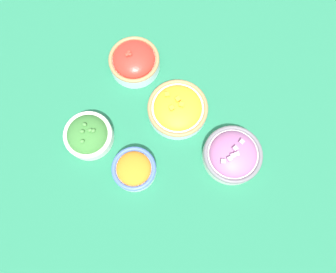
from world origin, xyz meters
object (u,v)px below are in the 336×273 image
at_px(bowl_broccoli, 88,135).
at_px(bowl_red_onion, 233,155).
at_px(bowl_cherry_tomatoes, 134,61).
at_px(bowl_carrots, 134,169).
at_px(bowl_squash, 178,109).

relative_size(bowl_broccoli, bowl_red_onion, 0.83).
xyz_separation_m(bowl_broccoli, bowl_cherry_tomatoes, (-0.00, 0.25, 0.00)).
height_order(bowl_red_onion, bowl_carrots, bowl_red_onion).
relative_size(bowl_red_onion, bowl_squash, 0.94).
bearing_deg(bowl_squash, bowl_cherry_tomatoes, 160.54).
height_order(bowl_broccoli, bowl_cherry_tomatoes, bowl_cherry_tomatoes).
height_order(bowl_cherry_tomatoes, bowl_carrots, bowl_cherry_tomatoes).
bearing_deg(bowl_broccoli, bowl_red_onion, 21.72).
height_order(bowl_red_onion, bowl_squash, bowl_red_onion).
xyz_separation_m(bowl_cherry_tomatoes, bowl_red_onion, (0.37, -0.10, -0.01)).
relative_size(bowl_red_onion, bowl_carrots, 1.35).
xyz_separation_m(bowl_red_onion, bowl_squash, (-0.19, 0.04, -0.00)).
bearing_deg(bowl_broccoli, bowl_carrots, -6.48).
height_order(bowl_cherry_tomatoes, bowl_red_onion, bowl_cherry_tomatoes).
height_order(bowl_broccoli, bowl_red_onion, bowl_broccoli).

